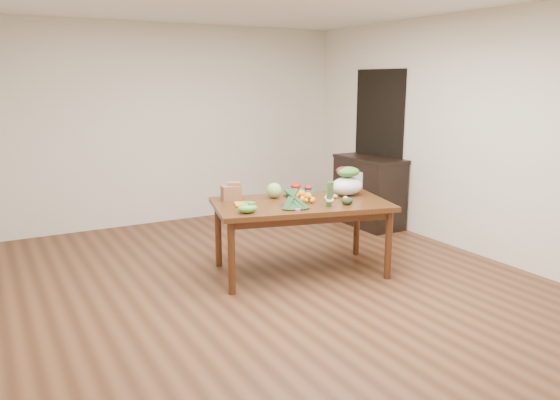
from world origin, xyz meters
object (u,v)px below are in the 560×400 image
mandarin_cluster (309,198)px  salad_bag (347,182)px  dining_table (301,237)px  kale_bunch (295,200)px  asparagus_bundle (330,194)px  cabbage (274,190)px  paper_bag (231,191)px  cabinet (369,191)px

mandarin_cluster → salad_bag: 0.54m
dining_table → kale_bunch: size_ratio=4.35×
mandarin_cluster → salad_bag: bearing=7.7°
kale_bunch → asparagus_bundle: (0.34, -0.10, 0.05)m
dining_table → mandarin_cluster: (0.07, -0.03, 0.42)m
mandarin_cluster → cabbage: bearing=123.6°
paper_bag → cabbage: (0.43, -0.14, -0.01)m
salad_bag → kale_bunch: bearing=-162.2°
mandarin_cluster → asparagus_bundle: size_ratio=0.72×
asparagus_bundle → mandarin_cluster: bearing=116.6°
salad_bag → dining_table: bearing=-176.4°
paper_bag → kale_bunch: size_ratio=0.63×
paper_bag → dining_table: bearing=-36.8°
cabinet → paper_bag: (-2.38, -0.74, 0.37)m
dining_table → cabbage: 0.56m
dining_table → asparagus_bundle: bearing=-53.2°
dining_table → mandarin_cluster: bearing=-11.9°
cabbage → salad_bag: salad_bag is taller
asparagus_bundle → dining_table: bearing=126.8°
cabbage → asparagus_bundle: size_ratio=0.64×
cabinet → cabbage: size_ratio=6.37×
kale_bunch → salad_bag: 0.84m
cabinet → cabbage: cabinet is taller
cabbage → kale_bunch: 0.52m
dining_table → cabbage: cabbage is taller
dining_table → paper_bag: 0.86m
cabinet → asparagus_bundle: bearing=-138.3°
cabbage → mandarin_cluster: (0.22, -0.33, -0.04)m
cabinet → paper_bag: size_ratio=4.04×
cabinet → paper_bag: 2.52m
cabinet → kale_bunch: bearing=-145.3°
dining_table → paper_bag: bearing=157.4°
kale_bunch → cabinet: bearing=49.0°
paper_bag → asparagus_bundle: size_ratio=1.01×
cabbage → mandarin_cluster: cabbage is taller
paper_bag → cabbage: paper_bag is taller
mandarin_cluster → asparagus_bundle: 0.30m
cabinet → mandarin_cluster: (-1.73, -1.21, 0.32)m
mandarin_cluster → kale_bunch: (-0.27, -0.19, 0.04)m
cabinet → paper_bag: cabinet is taller
dining_table → cabinet: cabinet is taller
dining_table → salad_bag: bearing=17.8°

